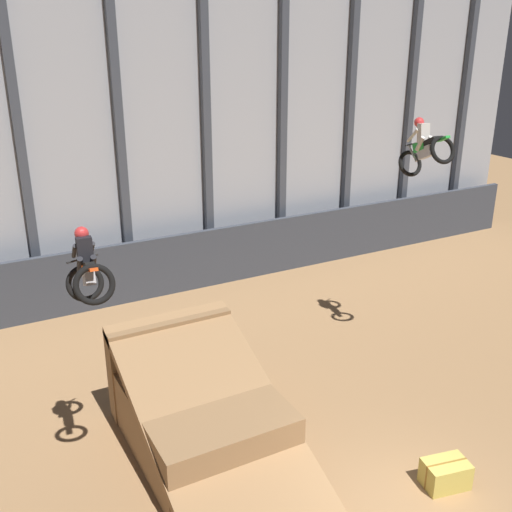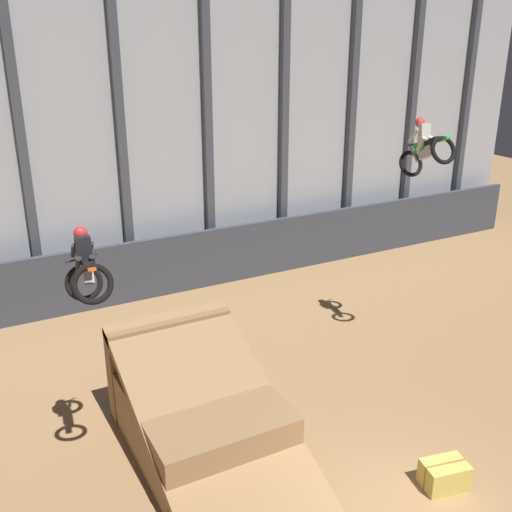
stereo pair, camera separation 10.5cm
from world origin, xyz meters
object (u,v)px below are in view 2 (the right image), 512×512
(rider_bike_right_air, at_px, (425,149))
(rider_bike_left_air, at_px, (86,271))
(dirt_ramp, at_px, (197,408))
(hay_bale_trackside, at_px, (444,475))

(rider_bike_right_air, bearing_deg, rider_bike_left_air, -166.28)
(dirt_ramp, bearing_deg, hay_bale_trackside, -44.20)
(rider_bike_left_air, bearing_deg, dirt_ramp, 7.29)
(dirt_ramp, distance_m, rider_bike_right_air, 8.77)
(rider_bike_right_air, bearing_deg, dirt_ramp, -164.87)
(dirt_ramp, bearing_deg, rider_bike_right_air, 9.21)
(rider_bike_left_air, height_order, hay_bale_trackside, rider_bike_left_air)
(dirt_ramp, xyz_separation_m, rider_bike_right_air, (7.11, 1.15, 4.99))
(rider_bike_left_air, bearing_deg, rider_bike_right_air, 12.14)
(rider_bike_left_air, distance_m, hay_bale_trackside, 8.17)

